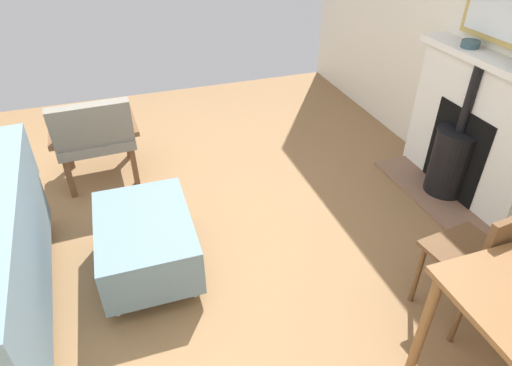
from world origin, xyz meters
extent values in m
cube|color=olive|center=(0.00, 0.00, 0.00)|extent=(5.60, 5.43, 0.01)
cube|color=silver|center=(-2.80, 0.00, 1.42)|extent=(0.12, 5.43, 2.84)
cube|color=brown|center=(-2.38, 0.17, 0.01)|extent=(0.32, 1.14, 0.03)
cube|color=white|center=(-2.64, 0.17, 0.54)|extent=(0.19, 1.20, 1.09)
cube|color=black|center=(-2.57, 0.17, 0.38)|extent=(0.06, 0.58, 0.71)
cylinder|color=black|center=(-2.53, 0.17, 0.30)|extent=(0.32, 0.32, 0.53)
cylinder|color=black|center=(-2.53, 0.17, 0.57)|extent=(0.33, 0.33, 0.02)
cylinder|color=black|center=(-2.53, 0.17, 0.83)|extent=(0.07, 0.07, 0.51)
cube|color=white|center=(-2.62, 0.17, 1.11)|extent=(0.24, 1.28, 0.05)
cylinder|color=#334C56|center=(-2.62, -0.06, 1.16)|extent=(0.13, 0.13, 0.05)
torus|color=#334C56|center=(-2.62, -0.06, 1.18)|extent=(0.13, 0.13, 0.01)
cylinder|color=#B2B2B7|center=(0.61, -0.34, 0.05)|extent=(0.04, 0.04, 0.10)
cube|color=slate|center=(0.54, 0.43, 0.64)|extent=(0.23, 1.80, 0.38)
cube|color=black|center=(0.67, -0.21, 0.60)|extent=(0.15, 0.33, 0.34)
cylinder|color=#B2B2B7|center=(0.12, -0.07, 0.04)|extent=(0.03, 0.03, 0.09)
cylinder|color=#B2B2B7|center=(0.13, 0.59, 0.04)|extent=(0.03, 0.03, 0.09)
cylinder|color=#B2B2B7|center=(-0.35, -0.06, 0.04)|extent=(0.03, 0.03, 0.09)
cylinder|color=#B2B2B7|center=(-0.34, 0.59, 0.04)|extent=(0.03, 0.03, 0.09)
cube|color=slate|center=(-0.11, 0.26, 0.25)|extent=(0.59, 0.82, 0.32)
cube|color=brown|center=(-0.11, -1.26, 0.18)|extent=(0.05, 0.05, 0.37)
cube|color=brown|center=(0.40, -1.24, 0.18)|extent=(0.05, 0.05, 0.37)
cube|color=brown|center=(-0.13, -0.78, 0.18)|extent=(0.05, 0.05, 0.37)
cube|color=brown|center=(0.38, -0.76, 0.18)|extent=(0.05, 0.05, 0.37)
cube|color=slate|center=(0.13, -1.01, 0.39)|extent=(0.62, 0.58, 0.08)
cube|color=slate|center=(0.12, -0.76, 0.61)|extent=(0.60, 0.16, 0.37)
cube|color=brown|center=(-0.19, -1.02, 0.48)|extent=(0.06, 0.53, 0.04)
cube|color=brown|center=(0.45, -1.00, 0.48)|extent=(0.06, 0.53, 0.04)
cylinder|color=brown|center=(-1.29, 1.46, 0.36)|extent=(0.05, 0.05, 0.73)
cylinder|color=brown|center=(-1.91, 1.02, 0.23)|extent=(0.04, 0.04, 0.46)
cylinder|color=brown|center=(-1.59, 1.05, 0.23)|extent=(0.04, 0.04, 0.46)
cylinder|color=brown|center=(-1.95, 1.33, 0.23)|extent=(0.04, 0.04, 0.46)
cylinder|color=brown|center=(-1.63, 1.37, 0.23)|extent=(0.04, 0.04, 0.46)
cube|color=brown|center=(-1.77, 1.19, 0.46)|extent=(0.44, 0.44, 0.02)
cube|color=brown|center=(-1.79, 1.36, 0.67)|extent=(0.36, 0.08, 0.39)
camera|label=1|loc=(-0.10, 2.47, 2.14)|focal=30.68mm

